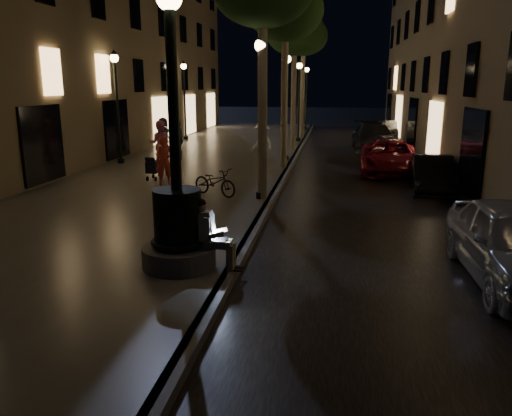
% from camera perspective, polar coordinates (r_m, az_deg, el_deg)
% --- Properties ---
extents(ground, '(120.00, 120.00, 0.00)m').
position_cam_1_polar(ground, '(22.04, 3.92, 4.57)').
color(ground, black).
rests_on(ground, ground).
extents(cobble_lane, '(6.00, 45.00, 0.02)m').
position_cam_1_polar(cobble_lane, '(21.99, 11.75, 4.32)').
color(cobble_lane, black).
rests_on(cobble_lane, ground).
extents(promenade, '(8.00, 45.00, 0.20)m').
position_cam_1_polar(promenade, '(22.71, -6.22, 5.05)').
color(promenade, '#656059').
rests_on(promenade, ground).
extents(curb_strip, '(0.25, 45.00, 0.20)m').
position_cam_1_polar(curb_strip, '(22.02, 3.92, 4.83)').
color(curb_strip, '#59595B').
rests_on(curb_strip, ground).
extents(building_left, '(8.00, 36.00, 15.00)m').
position_cam_1_polar(building_left, '(28.55, -21.80, 20.91)').
color(building_left, '#847152').
rests_on(building_left, ground).
extents(fountain_lamppost, '(1.40, 1.40, 5.21)m').
position_cam_1_polar(fountain_lamppost, '(9.42, -8.96, -0.79)').
color(fountain_lamppost, '#59595B').
rests_on(fountain_lamppost, promenade).
extents(seated_man_laptop, '(0.97, 0.33, 1.34)m').
position_cam_1_polar(seated_man_laptop, '(9.34, -5.30, -2.74)').
color(seated_man_laptop, tan).
rests_on(seated_man_laptop, promenade).
extents(tree_second, '(3.00, 3.00, 7.40)m').
position_cam_1_polar(tree_second, '(20.95, 3.39, 21.48)').
color(tree_second, '#6B604C').
rests_on(tree_second, promenade).
extents(tree_third, '(3.00, 3.00, 7.20)m').
position_cam_1_polar(tree_third, '(26.88, 4.45, 19.37)').
color(tree_third, '#6B604C').
rests_on(tree_third, promenade).
extents(tree_far, '(3.00, 3.00, 7.50)m').
position_cam_1_polar(tree_far, '(32.86, 5.46, 18.87)').
color(tree_far, '#6B604C').
rests_on(tree_far, promenade).
extents(lamp_curb_a, '(0.36, 0.36, 4.81)m').
position_cam_1_polar(lamp_curb_a, '(14.83, 0.55, 12.62)').
color(lamp_curb_a, black).
rests_on(lamp_curb_a, promenade).
extents(lamp_curb_b, '(0.36, 0.36, 4.81)m').
position_cam_1_polar(lamp_curb_b, '(22.77, 3.51, 13.06)').
color(lamp_curb_b, black).
rests_on(lamp_curb_b, promenade).
extents(lamp_curb_c, '(0.36, 0.36, 4.81)m').
position_cam_1_polar(lamp_curb_c, '(30.75, 4.94, 13.26)').
color(lamp_curb_c, black).
rests_on(lamp_curb_c, promenade).
extents(lamp_curb_d, '(0.36, 0.36, 4.81)m').
position_cam_1_polar(lamp_curb_d, '(38.73, 5.78, 13.38)').
color(lamp_curb_d, black).
rests_on(lamp_curb_d, promenade).
extents(lamp_left_b, '(0.36, 0.36, 4.81)m').
position_cam_1_polar(lamp_left_b, '(22.64, -15.66, 12.58)').
color(lamp_left_b, black).
rests_on(lamp_left_b, promenade).
extents(lamp_left_c, '(0.36, 0.36, 4.81)m').
position_cam_1_polar(lamp_left_c, '(32.03, -8.19, 13.20)').
color(lamp_left_c, black).
rests_on(lamp_left_c, promenade).
extents(stroller, '(0.43, 0.95, 0.96)m').
position_cam_1_polar(stroller, '(18.44, -11.59, 4.62)').
color(stroller, black).
rests_on(stroller, promenade).
extents(car_second, '(1.65, 3.85, 1.23)m').
position_cam_1_polar(car_second, '(17.99, 19.50, 3.67)').
color(car_second, black).
rests_on(car_second, ground).
extents(car_third, '(2.49, 5.01, 1.36)m').
position_cam_1_polar(car_third, '(21.19, 15.01, 5.62)').
color(car_third, maroon).
rests_on(car_third, ground).
extents(car_rear, '(2.25, 5.34, 1.54)m').
position_cam_1_polar(car_rear, '(28.55, 13.23, 7.94)').
color(car_rear, '#2B2B30').
rests_on(car_rear, ground).
extents(car_fifth, '(1.49, 3.89, 1.26)m').
position_cam_1_polar(car_fifth, '(33.82, 14.63, 8.51)').
color(car_fifth, '#A9A9A4').
rests_on(car_fifth, ground).
extents(pedestrian_red, '(0.71, 0.58, 1.67)m').
position_cam_1_polar(pedestrian_red, '(17.43, -10.42, 5.31)').
color(pedestrian_red, red).
rests_on(pedestrian_red, promenade).
extents(pedestrian_pink, '(1.09, 0.95, 1.92)m').
position_cam_1_polar(pedestrian_pink, '(21.58, -10.93, 7.25)').
color(pedestrian_pink, '#D16E91').
rests_on(pedestrian_pink, promenade).
extents(pedestrian_white, '(1.24, 1.33, 1.80)m').
position_cam_1_polar(pedestrian_white, '(21.61, 0.67, 7.37)').
color(pedestrian_white, white).
rests_on(pedestrian_white, promenade).
extents(pedestrian_blue, '(0.54, 1.11, 1.83)m').
position_cam_1_polar(pedestrian_blue, '(23.05, -8.85, 7.65)').
color(pedestrian_blue, navy).
rests_on(pedestrian_blue, promenade).
extents(pedestrian_dark, '(0.76, 0.97, 1.75)m').
position_cam_1_polar(pedestrian_dark, '(26.08, -10.54, 8.21)').
color(pedestrian_dark, '#38383E').
rests_on(pedestrian_dark, promenade).
extents(bicycle, '(1.73, 1.31, 0.87)m').
position_cam_1_polar(bicycle, '(15.56, -4.71, 3.00)').
color(bicycle, black).
rests_on(bicycle, promenade).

